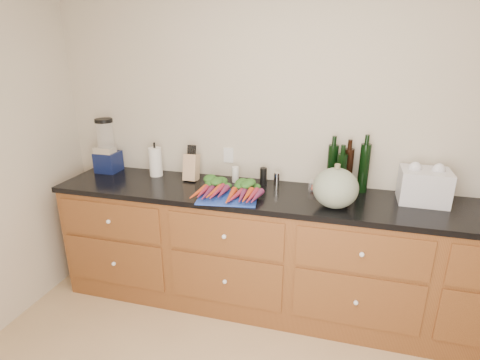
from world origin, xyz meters
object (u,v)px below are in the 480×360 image
(cutting_board, at_px, (228,197))
(tomato_box, at_px, (318,186))
(paper_towel, at_px, (156,162))
(blender_appliance, at_px, (107,149))
(carrots, at_px, (230,191))
(knife_block, at_px, (191,167))
(squash, at_px, (335,188))

(cutting_board, relative_size, tomato_box, 3.08)
(paper_towel, xyz_separation_m, tomato_box, (1.31, 0.01, -0.09))
(cutting_board, relative_size, paper_towel, 1.74)
(cutting_board, xyz_separation_m, blender_appliance, (-1.16, 0.32, 0.19))
(carrots, relative_size, paper_towel, 2.00)
(blender_appliance, distance_m, tomato_box, 1.77)
(blender_appliance, bearing_deg, tomato_box, 0.41)
(blender_appliance, bearing_deg, paper_towel, 0.32)
(cutting_board, relative_size, knife_block, 1.97)
(tomato_box, bearing_deg, paper_towel, -179.56)
(paper_towel, height_order, knife_block, paper_towel)
(squash, xyz_separation_m, paper_towel, (-1.44, 0.29, -0.02))
(knife_block, height_order, tomato_box, knife_block)
(cutting_board, xyz_separation_m, paper_towel, (-0.72, 0.32, 0.11))
(squash, bearing_deg, knife_block, 166.60)
(blender_appliance, bearing_deg, squash, -8.56)
(blender_appliance, relative_size, tomato_box, 3.40)
(carrots, bearing_deg, squash, -0.91)
(knife_block, bearing_deg, paper_towel, 176.45)
(cutting_board, distance_m, carrots, 0.06)
(cutting_board, distance_m, squash, 0.74)
(squash, distance_m, paper_towel, 1.47)
(squash, distance_m, tomato_box, 0.34)
(squash, height_order, paper_towel, squash)
(knife_block, bearing_deg, blender_appliance, 178.69)
(cutting_board, distance_m, knife_block, 0.50)
(blender_appliance, xyz_separation_m, tomato_box, (1.76, 0.01, -0.17))
(blender_appliance, bearing_deg, knife_block, -1.31)
(carrots, bearing_deg, cutting_board, -90.00)
(knife_block, distance_m, tomato_box, 0.99)
(carrots, bearing_deg, tomato_box, 25.46)
(cutting_board, bearing_deg, squash, 2.69)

